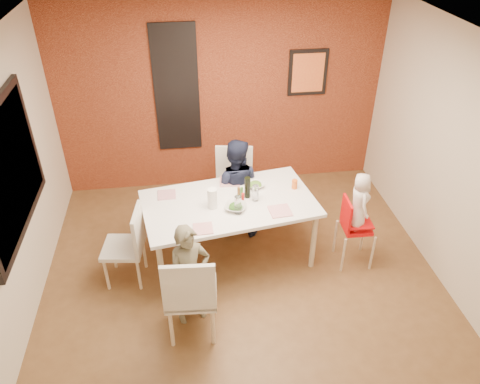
{
  "coord_description": "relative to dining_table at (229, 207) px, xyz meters",
  "views": [
    {
      "loc": [
        -0.57,
        -3.84,
        3.83
      ],
      "look_at": [
        0.0,
        0.3,
        1.05
      ],
      "focal_mm": 35.0,
      "sensor_mm": 36.0,
      "label": 1
    }
  ],
  "objects": [
    {
      "name": "ground",
      "position": [
        0.1,
        -0.48,
        -0.73
      ],
      "size": [
        4.5,
        4.5,
        0.0
      ],
      "primitive_type": "plane",
      "color": "brown",
      "rests_on": "ground"
    },
    {
      "name": "ceiling",
      "position": [
        0.1,
        -0.48,
        1.97
      ],
      "size": [
        4.5,
        4.5,
        0.02
      ],
      "primitive_type": "cube",
      "color": "silver",
      "rests_on": "wall_back"
    },
    {
      "name": "wall_back",
      "position": [
        0.1,
        1.77,
        0.62
      ],
      "size": [
        4.5,
        0.02,
        2.7
      ],
      "primitive_type": "cube",
      "color": "beige",
      "rests_on": "ground"
    },
    {
      "name": "wall_left",
      "position": [
        -2.15,
        -0.48,
        0.62
      ],
      "size": [
        0.02,
        4.5,
        2.7
      ],
      "primitive_type": "cube",
      "color": "beige",
      "rests_on": "ground"
    },
    {
      "name": "wall_right",
      "position": [
        2.35,
        -0.48,
        0.62
      ],
      "size": [
        0.02,
        4.5,
        2.7
      ],
      "primitive_type": "cube",
      "color": "beige",
      "rests_on": "ground"
    },
    {
      "name": "brick_accent_wall",
      "position": [
        0.1,
        1.75,
        0.62
      ],
      "size": [
        4.5,
        0.02,
        2.7
      ],
      "primitive_type": "cube",
      "color": "maroon",
      "rests_on": "ground"
    },
    {
      "name": "picture_window_frame",
      "position": [
        -2.12,
        -0.28,
        0.82
      ],
      "size": [
        0.05,
        1.7,
        1.3
      ],
      "primitive_type": "cube",
      "color": "black",
      "rests_on": "wall_left"
    },
    {
      "name": "picture_window_pane",
      "position": [
        -2.11,
        -0.28,
        0.82
      ],
      "size": [
        0.02,
        1.55,
        1.15
      ],
      "primitive_type": "cube",
      "color": "black",
      "rests_on": "wall_left"
    },
    {
      "name": "glassblock_strip",
      "position": [
        -0.5,
        1.73,
        0.77
      ],
      "size": [
        0.55,
        0.03,
        1.7
      ],
      "primitive_type": "cube",
      "color": "silver",
      "rests_on": "wall_back"
    },
    {
      "name": "glassblock_surround",
      "position": [
        -0.5,
        1.73,
        0.77
      ],
      "size": [
        0.6,
        0.03,
        1.76
      ],
      "primitive_type": "cube",
      "color": "black",
      "rests_on": "wall_back"
    },
    {
      "name": "art_print_frame",
      "position": [
        1.3,
        1.73,
        0.92
      ],
      "size": [
        0.54,
        0.03,
        0.64
      ],
      "primitive_type": "cube",
      "color": "black",
      "rests_on": "wall_back"
    },
    {
      "name": "art_print_canvas",
      "position": [
        1.3,
        1.71,
        0.92
      ],
      "size": [
        0.44,
        0.01,
        0.54
      ],
      "primitive_type": "cube",
      "color": "orange",
      "rests_on": "wall_back"
    },
    {
      "name": "dining_table",
      "position": [
        0.0,
        0.0,
        0.0
      ],
      "size": [
        2.07,
        1.36,
        0.8
      ],
      "rotation": [
        0.0,
        0.0,
        0.16
      ],
      "color": "white",
      "rests_on": "ground"
    },
    {
      "name": "chair_near",
      "position": [
        -0.51,
        -1.15,
        -0.14
      ],
      "size": [
        0.53,
        0.53,
        1.06
      ],
      "rotation": [
        0.0,
        0.0,
        3.07
      ],
      "color": "beige",
      "rests_on": "ground"
    },
    {
      "name": "chair_far",
      "position": [
        0.15,
        0.77,
        -0.16
      ],
      "size": [
        0.55,
        0.55,
        1.03
      ],
      "rotation": [
        0.0,
        0.0,
        -0.16
      ],
      "color": "silver",
      "rests_on": "ground"
    },
    {
      "name": "chair_left",
      "position": [
        -1.13,
        -0.23,
        -0.2
      ],
      "size": [
        0.49,
        0.49,
        0.94
      ],
      "rotation": [
        0.0,
        0.0,
        4.58
      ],
      "color": "silver",
      "rests_on": "ground"
    },
    {
      "name": "high_chair",
      "position": [
        1.4,
        -0.27,
        -0.2
      ],
      "size": [
        0.39,
        0.39,
        0.89
      ],
      "rotation": [
        0.0,
        0.0,
        1.54
      ],
      "color": "red",
      "rests_on": "ground"
    },
    {
      "name": "child_near",
      "position": [
        -0.5,
        -0.9,
        -0.15
      ],
      "size": [
        0.49,
        0.39,
        1.17
      ],
      "primitive_type": "imported",
      "rotation": [
        0.0,
        0.0,
        0.31
      ],
      "color": "brown",
      "rests_on": "ground"
    },
    {
      "name": "child_far",
      "position": [
        0.13,
        0.52,
        -0.08
      ],
      "size": [
        0.74,
        0.64,
        1.31
      ],
      "primitive_type": "imported",
      "rotation": [
        0.0,
        0.0,
        2.88
      ],
      "color": "black",
      "rests_on": "ground"
    },
    {
      "name": "toddler",
      "position": [
        1.43,
        -0.28,
        0.14
      ],
      "size": [
        0.24,
        0.35,
        0.69
      ],
      "primitive_type": "imported",
      "rotation": [
        0.0,
        0.0,
        1.62
      ],
      "color": "silver",
      "rests_on": "high_chair"
    },
    {
      "name": "plate_near_left",
      "position": [
        -0.33,
        -0.45,
        0.08
      ],
      "size": [
        0.21,
        0.21,
        0.01
      ],
      "primitive_type": "cube",
      "rotation": [
        0.0,
        0.0,
        0.03
      ],
      "color": "white",
      "rests_on": "dining_table"
    },
    {
      "name": "plate_far_mid",
      "position": [
        0.06,
        0.42,
        0.08
      ],
      "size": [
        0.27,
        0.27,
        0.01
      ],
      "primitive_type": "cube",
      "rotation": [
        0.0,
        0.0,
        -0.11
      ],
      "color": "white",
      "rests_on": "dining_table"
    },
    {
      "name": "plate_near_right",
      "position": [
        0.54,
        -0.26,
        0.08
      ],
      "size": [
        0.25,
        0.25,
        0.01
      ],
      "primitive_type": "cube",
      "rotation": [
        0.0,
        0.0,
        0.09
      ],
      "color": "white",
      "rests_on": "dining_table"
    },
    {
      "name": "plate_far_left",
      "position": [
        -0.7,
        0.24,
        0.08
      ],
      "size": [
        0.21,
        0.21,
        0.01
      ],
      "primitive_type": "cube",
      "rotation": [
        0.0,
        0.0,
        0.02
      ],
      "color": "silver",
      "rests_on": "dining_table"
    },
    {
      "name": "salad_bowl_a",
      "position": [
        0.05,
        -0.15,
        0.1
      ],
      "size": [
        0.3,
        0.3,
        0.06
      ],
      "primitive_type": "imported",
      "rotation": [
        0.0,
        0.0,
        -0.35
      ],
      "color": "silver",
      "rests_on": "dining_table"
    },
    {
      "name": "salad_bowl_b",
      "position": [
        0.35,
        0.27,
        0.1
      ],
      "size": [
        0.26,
        0.26,
        0.05
      ],
      "primitive_type": "imported",
      "rotation": [
        0.0,
        0.0,
        0.37
      ],
      "color": "white",
      "rests_on": "dining_table"
    },
    {
      "name": "wine_bottle",
      "position": [
        0.22,
        0.07,
        0.2
      ],
      "size": [
        0.07,
        0.07,
        0.26
      ],
      "primitive_type": "cylinder",
      "color": "black",
      "rests_on": "dining_table"
    },
    {
      "name": "wine_glass_a",
      "position": [
        0.07,
        -0.22,
        0.18
      ],
      "size": [
        0.07,
        0.07,
        0.21
      ],
      "primitive_type": "cylinder",
      "color": "silver",
      "rests_on": "dining_table"
    },
    {
      "name": "wine_glass_b",
      "position": [
        0.3,
        -0.01,
        0.17
      ],
      "size": [
        0.07,
        0.07,
        0.2
      ],
      "primitive_type": "cylinder",
      "color": "silver",
      "rests_on": "dining_table"
    },
    {
      "name": "paper_towel_roll",
      "position": [
        -0.19,
        -0.08,
        0.19
      ],
      "size": [
        0.11,
        0.11,
        0.24
      ],
      "primitive_type": "cylinder",
      "color": "white",
      "rests_on": "dining_table"
    },
    {
      "name": "condiment_red",
      "position": [
        0.15,
        -0.04,
        0.13
      ],
      "size": [
        0.03,
        0.03,
        0.13
      ],
      "primitive_type": "cylinder",
      "color": "red",
      "rests_on": "dining_table"
    },
    {
      "name": "condiment_green",
      "position": [
        0.15,
        0.08,
        0.14
      ],
      "size": [
        0.03,
        0.03,
        0.13
      ],
      "primitive_type": "cylinder",
      "color": "#3D7A28",
      "rests_on": "dining_table"
    },
    {
      "name": "condiment_brown",
      "position": [
        0.12,
        0.09,
        0.13
      ],
      "size": [
        0.03,
        0.03,
        0.12
      ],
      "primitive_type": "cylinder",
      "color": "brown",
      "rests_on": "dining_table"
    },
    {
      "name": "sippy_cup",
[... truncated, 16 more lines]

